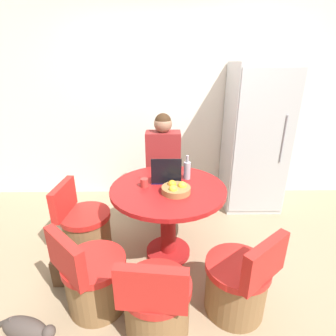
% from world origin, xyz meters
% --- Properties ---
extents(ground_plane, '(12.00, 12.00, 0.00)m').
position_xyz_m(ground_plane, '(0.00, 0.00, 0.00)').
color(ground_plane, '#9E8466').
extents(wall_back, '(7.00, 0.06, 2.60)m').
position_xyz_m(wall_back, '(0.00, 1.68, 1.30)').
color(wall_back, silver).
rests_on(wall_back, ground_plane).
extents(refrigerator, '(0.71, 0.68, 1.85)m').
position_xyz_m(refrigerator, '(1.03, 1.29, 0.92)').
color(refrigerator, silver).
rests_on(refrigerator, ground_plane).
extents(dining_table, '(1.08, 1.08, 0.76)m').
position_xyz_m(dining_table, '(-0.10, 0.25, 0.57)').
color(dining_table, maroon).
rests_on(dining_table, ground_plane).
extents(chair_left_side, '(0.50, 0.49, 0.75)m').
position_xyz_m(chair_left_side, '(-0.94, 0.32, 0.26)').
color(chair_left_side, brown).
rests_on(chair_left_side, ground_plane).
extents(chair_near_right_corner, '(0.56, 0.57, 0.75)m').
position_xyz_m(chair_near_right_corner, '(0.43, -0.41, 0.26)').
color(chair_near_right_corner, brown).
rests_on(chair_near_right_corner, ground_plane).
extents(chair_near_left_corner, '(0.57, 0.57, 0.75)m').
position_xyz_m(chair_near_left_corner, '(-0.69, -0.36, 0.26)').
color(chair_near_left_corner, brown).
rests_on(chair_near_left_corner, ground_plane).
extents(chair_near_camera, '(0.49, 0.50, 0.75)m').
position_xyz_m(chair_near_camera, '(-0.19, -0.59, 0.26)').
color(chair_near_camera, brown).
rests_on(chair_near_camera, ground_plane).
extents(person_seated, '(0.40, 0.37, 1.32)m').
position_xyz_m(person_seated, '(-0.15, 1.01, 0.72)').
color(person_seated, '#2D2D38').
rests_on(person_seated, ground_plane).
extents(laptop, '(0.28, 0.23, 0.26)m').
position_xyz_m(laptop, '(-0.12, 0.37, 0.82)').
color(laptop, '#141947').
rests_on(laptop, dining_table).
extents(fruit_bowl, '(0.26, 0.26, 0.10)m').
position_xyz_m(fruit_bowl, '(-0.03, 0.14, 0.80)').
color(fruit_bowl, olive).
rests_on(fruit_bowl, dining_table).
extents(coffee_cup, '(0.07, 0.07, 0.08)m').
position_xyz_m(coffee_cup, '(-0.32, 0.26, 0.81)').
color(coffee_cup, '#B2332D').
rests_on(coffee_cup, dining_table).
extents(bottle, '(0.07, 0.07, 0.24)m').
position_xyz_m(bottle, '(0.09, 0.44, 0.86)').
color(bottle, '#9999A3').
rests_on(bottle, dining_table).
extents(cat, '(0.48, 0.23, 0.17)m').
position_xyz_m(cat, '(-1.12, -0.63, 0.09)').
color(cat, '#473D38').
rests_on(cat, ground_plane).
extents(handbag, '(0.30, 0.14, 0.26)m').
position_xyz_m(handbag, '(-0.97, -0.11, 0.13)').
color(handbag, brown).
rests_on(handbag, ground_plane).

